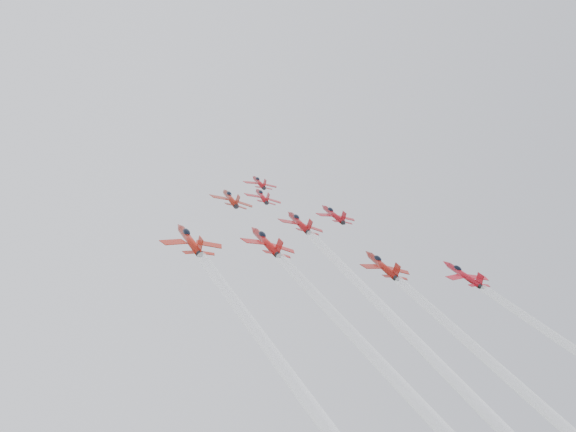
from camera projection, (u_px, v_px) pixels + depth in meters
name	position (u px, v px, depth m)	size (l,w,h in m)	color
jet_lead	(259.00, 182.00, 152.99)	(8.43, 10.27, 8.13)	#A00F14
jet_row2_left	(230.00, 198.00, 131.59)	(9.42, 11.48, 9.08)	maroon
jet_row2_center	(262.00, 196.00, 140.34)	(8.61, 10.49, 8.30)	#A40F17
jet_row2_right	(333.00, 214.00, 140.91)	(9.37, 11.42, 9.04)	maroon
jet_center	(419.00, 343.00, 84.18)	(9.85, 85.32, 67.22)	maroon
jet_rear_left	(404.00, 417.00, 64.95)	(10.25, 88.72, 69.90)	#A91110
jet_rear_right	(571.00, 431.00, 71.18)	(9.70, 84.02, 66.20)	maroon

